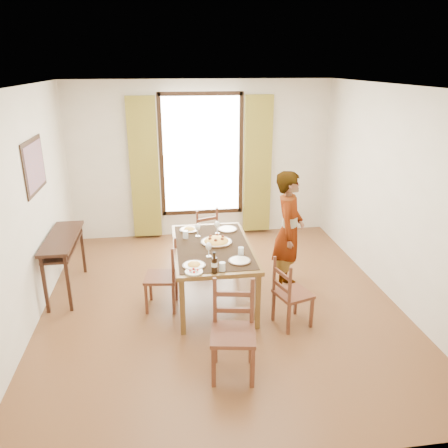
{
  "coord_description": "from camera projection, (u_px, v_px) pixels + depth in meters",
  "views": [
    {
      "loc": [
        -0.65,
        -4.97,
        2.95
      ],
      "look_at": [
        0.08,
        0.23,
        1.0
      ],
      "focal_mm": 35.0,
      "sensor_mm": 36.0,
      "label": 1
    }
  ],
  "objects": [
    {
      "name": "ground",
      "position": [
        220.0,
        302.0,
        5.72
      ],
      "size": [
        5.0,
        5.0,
        0.0
      ],
      "primitive_type": "plane",
      "color": "#59341B",
      "rests_on": "ground"
    },
    {
      "name": "room_shell",
      "position": [
        218.0,
        186.0,
        5.3
      ],
      "size": [
        4.6,
        5.1,
        2.74
      ],
      "color": "silver",
      "rests_on": "ground"
    },
    {
      "name": "console_table",
      "position": [
        63.0,
        244.0,
        5.78
      ],
      "size": [
        0.38,
        1.2,
        0.8
      ],
      "color": "#331A11",
      "rests_on": "ground"
    },
    {
      "name": "dining_table",
      "position": [
        212.0,
        250.0,
        5.58
      ],
      "size": [
        0.99,
        1.66,
        0.76
      ],
      "color": "brown",
      "rests_on": "ground"
    },
    {
      "name": "chair_west",
      "position": [
        163.0,
        278.0,
        5.47
      ],
      "size": [
        0.44,
        0.44,
        0.89
      ],
      "rotation": [
        0.0,
        0.0,
        -1.71
      ],
      "color": "brown",
      "rests_on": "ground"
    },
    {
      "name": "chair_north",
      "position": [
        204.0,
        235.0,
        6.85
      ],
      "size": [
        0.49,
        0.49,
        0.87
      ],
      "rotation": [
        0.0,
        0.0,
        3.48
      ],
      "color": "brown",
      "rests_on": "ground"
    },
    {
      "name": "chair_south",
      "position": [
        233.0,
        333.0,
        4.28
      ],
      "size": [
        0.5,
        0.5,
        0.98
      ],
      "rotation": [
        0.0,
        0.0,
        -0.16
      ],
      "color": "brown",
      "rests_on": "ground"
    },
    {
      "name": "chair_east",
      "position": [
        291.0,
        295.0,
        5.1
      ],
      "size": [
        0.47,
        0.47,
        0.85
      ],
      "rotation": [
        0.0,
        0.0,
        1.89
      ],
      "color": "brown",
      "rests_on": "ground"
    },
    {
      "name": "man",
      "position": [
        289.0,
        232.0,
        5.82
      ],
      "size": [
        0.9,
        0.85,
        1.65
      ],
      "primitive_type": "imported",
      "rotation": [
        0.0,
        0.0,
        1.14
      ],
      "color": "gray",
      "rests_on": "ground"
    },
    {
      "name": "plate_sw",
      "position": [
        194.0,
        264.0,
        4.99
      ],
      "size": [
        0.27,
        0.27,
        0.05
      ],
      "primitive_type": null,
      "color": "silver",
      "rests_on": "dining_table"
    },
    {
      "name": "plate_se",
      "position": [
        240.0,
        259.0,
        5.1
      ],
      "size": [
        0.27,
        0.27,
        0.05
      ],
      "primitive_type": null,
      "color": "silver",
      "rests_on": "dining_table"
    },
    {
      "name": "plate_nw",
      "position": [
        189.0,
        229.0,
        6.05
      ],
      "size": [
        0.27,
        0.27,
        0.05
      ],
      "primitive_type": null,
      "color": "silver",
      "rests_on": "dining_table"
    },
    {
      "name": "plate_ne",
      "position": [
        227.0,
        228.0,
        6.07
      ],
      "size": [
        0.27,
        0.27,
        0.05
      ],
      "primitive_type": null,
      "color": "silver",
      "rests_on": "dining_table"
    },
    {
      "name": "pasta_platter",
      "position": [
        216.0,
        239.0,
        5.62
      ],
      "size": [
        0.4,
        0.4,
        0.1
      ],
      "primitive_type": null,
      "color": "orange",
      "rests_on": "dining_table"
    },
    {
      "name": "caprese_plate",
      "position": [
        194.0,
        271.0,
        4.84
      ],
      "size": [
        0.2,
        0.2,
        0.04
      ],
      "primitive_type": null,
      "color": "silver",
      "rests_on": "dining_table"
    },
    {
      "name": "wine_glass_a",
      "position": [
        209.0,
        249.0,
        5.21
      ],
      "size": [
        0.08,
        0.08,
        0.18
      ],
      "primitive_type": null,
      "color": "white",
      "rests_on": "dining_table"
    },
    {
      "name": "wine_glass_b",
      "position": [
        217.0,
        227.0,
        5.92
      ],
      "size": [
        0.08,
        0.08,
        0.18
      ],
      "primitive_type": null,
      "color": "white",
      "rests_on": "dining_table"
    },
    {
      "name": "wine_glass_c",
      "position": [
        198.0,
        230.0,
        5.82
      ],
      "size": [
        0.08,
        0.08,
        0.18
      ],
      "primitive_type": null,
      "color": "white",
      "rests_on": "dining_table"
    },
    {
      "name": "tumbler_a",
      "position": [
        241.0,
        251.0,
        5.27
      ],
      "size": [
        0.07,
        0.07,
        0.1
      ],
      "primitive_type": "cylinder",
      "color": "silver",
      "rests_on": "dining_table"
    },
    {
      "name": "tumbler_b",
      "position": [
        186.0,
        234.0,
        5.78
      ],
      "size": [
        0.07,
        0.07,
        0.1
      ],
      "primitive_type": "cylinder",
      "color": "silver",
      "rests_on": "dining_table"
    },
    {
      "name": "tumbler_c",
      "position": [
        222.0,
        267.0,
        4.87
      ],
      "size": [
        0.07,
        0.07,
        0.1
      ],
      "primitive_type": "cylinder",
      "color": "silver",
      "rests_on": "dining_table"
    },
    {
      "name": "wine_bottle",
      "position": [
        214.0,
        262.0,
        4.8
      ],
      "size": [
        0.07,
        0.07,
        0.25
      ],
      "primitive_type": null,
      "color": "black",
      "rests_on": "dining_table"
    }
  ]
}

